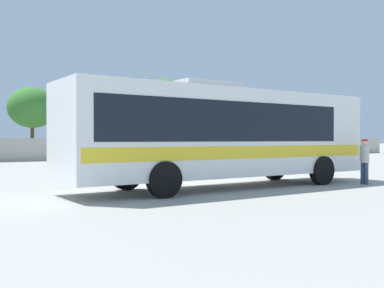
% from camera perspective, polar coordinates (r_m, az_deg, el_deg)
% --- Properties ---
extents(ground_plane, '(300.00, 300.00, 0.00)m').
position_cam_1_polar(ground_plane, '(24.22, -12.78, -3.35)').
color(ground_plane, '#A3A099').
extents(perimeter_wall, '(80.00, 0.30, 1.73)m').
position_cam_1_polar(perimeter_wall, '(36.31, -18.87, -0.69)').
color(perimeter_wall, '#B2AD9E').
rests_on(perimeter_wall, ground_plane).
extents(coach_bus_white_yellow, '(11.60, 3.22, 3.55)m').
position_cam_1_polar(coach_bus_white_yellow, '(15.47, 3.81, 1.48)').
color(coach_bus_white_yellow, white).
rests_on(coach_bus_white_yellow, ground_plane).
extents(attendant_by_bus_door, '(0.37, 0.37, 1.67)m').
position_cam_1_polar(attendant_by_bus_door, '(17.79, 20.95, -1.73)').
color(attendant_by_bus_door, '#33476B').
rests_on(attendant_by_bus_door, ground_plane).
extents(utility_pole_far, '(1.79, 0.45, 7.41)m').
position_cam_1_polar(utility_pole_far, '(41.20, -14.18, 3.67)').
color(utility_pole_far, '#4C3823').
rests_on(utility_pole_far, ground_plane).
extents(roadside_tree_midright, '(4.12, 4.12, 6.15)m').
position_cam_1_polar(roadside_tree_midright, '(41.38, -19.53, 4.34)').
color(roadside_tree_midright, brown).
rests_on(roadside_tree_midright, ground_plane).
extents(roadside_tree_right, '(5.83, 5.83, 7.41)m').
position_cam_1_polar(roadside_tree_right, '(42.84, -3.48, 4.96)').
color(roadside_tree_right, brown).
rests_on(roadside_tree_right, ground_plane).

